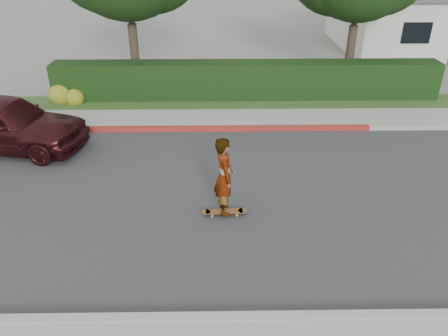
% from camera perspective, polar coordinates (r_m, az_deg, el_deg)
% --- Properties ---
extents(ground, '(120.00, 120.00, 0.00)m').
position_cam_1_polar(ground, '(11.90, 19.53, -3.23)').
color(ground, slate).
rests_on(ground, ground).
extents(road, '(60.00, 8.00, 0.01)m').
position_cam_1_polar(road, '(11.90, 19.54, -3.21)').
color(road, '#2D2D30').
rests_on(road, ground).
extents(curb_far, '(60.00, 0.20, 0.15)m').
position_cam_1_polar(curb_far, '(15.33, 14.84, 5.09)').
color(curb_far, '#9E9E99').
rests_on(curb_far, ground).
extents(curb_red_section, '(12.00, 0.21, 0.15)m').
position_cam_1_polar(curb_red_section, '(14.79, -4.23, 5.14)').
color(curb_red_section, maroon).
rests_on(curb_red_section, ground).
extents(sidewalk_far, '(60.00, 1.60, 0.12)m').
position_cam_1_polar(sidewalk_far, '(16.14, 14.06, 6.33)').
color(sidewalk_far, gray).
rests_on(sidewalk_far, ground).
extents(planting_strip, '(60.00, 1.60, 0.10)m').
position_cam_1_polar(planting_strip, '(17.59, 12.86, 8.29)').
color(planting_strip, '#2D4C1E').
rests_on(planting_strip, ground).
extents(hedge, '(15.00, 1.00, 1.50)m').
position_cam_1_polar(hedge, '(17.48, 2.89, 11.27)').
color(hedge, black).
rests_on(hedge, ground).
extents(flowering_shrub, '(1.40, 1.00, 0.90)m').
position_cam_1_polar(flowering_shrub, '(18.12, -20.04, 8.82)').
color(flowering_shrub, '#2D4C19').
rests_on(flowering_shrub, ground).
extents(house, '(10.60, 8.60, 4.30)m').
position_cam_1_polar(house, '(28.44, 25.73, 18.23)').
color(house, beige).
rests_on(house, ground).
extents(skateboard, '(1.09, 0.26, 0.10)m').
position_cam_1_polar(skateboard, '(10.39, 0.04, -5.71)').
color(skateboard, gold).
rests_on(skateboard, ground).
extents(skateboarder, '(0.56, 0.76, 1.90)m').
position_cam_1_polar(skateboarder, '(9.88, 0.04, -1.08)').
color(skateboarder, white).
rests_on(skateboarder, skateboard).
extents(car_maroon, '(5.22, 2.89, 1.68)m').
position_cam_1_polar(car_maroon, '(14.82, -26.81, 5.28)').
color(car_maroon, '#361114').
rests_on(car_maroon, ground).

